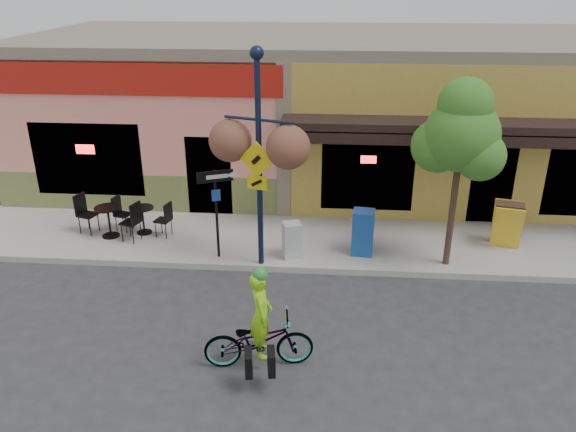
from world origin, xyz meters
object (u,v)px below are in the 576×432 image
(one_way_sign, at_px, (217,215))
(street_tree, at_px, (457,175))
(cyclist_rider, at_px, (261,327))
(building, at_px, (325,106))
(bicycle, at_px, (259,341))
(newspaper_box_blue, at_px, (363,232))
(newspaper_box_grey, at_px, (292,240))
(lamp_post, at_px, (259,163))

(one_way_sign, height_order, street_tree, street_tree)
(one_way_sign, bearing_deg, cyclist_rider, -91.01)
(building, distance_m, bicycle, 10.43)
(newspaper_box_blue, distance_m, newspaper_box_grey, 1.66)
(lamp_post, bearing_deg, cyclist_rider, -65.34)
(newspaper_box_blue, bearing_deg, street_tree, -4.31)
(cyclist_rider, xyz_separation_m, newspaper_box_blue, (1.87, 4.05, -0.08))
(bicycle, bearing_deg, lamp_post, -2.70)
(newspaper_box_grey, xyz_separation_m, street_tree, (3.51, -0.05, 1.69))
(building, distance_m, newspaper_box_blue, 6.46)
(cyclist_rider, xyz_separation_m, lamp_post, (-0.43, 3.39, 1.77))
(building, xyz_separation_m, bicycle, (-0.90, -10.24, -1.76))
(newspaper_box_blue, xyz_separation_m, newspaper_box_grey, (-1.63, -0.30, -0.12))
(lamp_post, bearing_deg, bicycle, -66.18)
(newspaper_box_grey, distance_m, street_tree, 3.90)
(bicycle, xyz_separation_m, newspaper_box_blue, (1.92, 4.05, 0.20))
(cyclist_rider, distance_m, lamp_post, 3.85)
(bicycle, distance_m, lamp_post, 3.98)
(bicycle, bearing_deg, newspaper_box_grey, -13.54)
(lamp_post, relative_size, newspaper_box_blue, 4.41)
(bicycle, xyz_separation_m, one_way_sign, (-1.40, 3.63, 0.72))
(newspaper_box_blue, xyz_separation_m, street_tree, (1.88, -0.35, 1.58))
(one_way_sign, height_order, newspaper_box_blue, one_way_sign)
(newspaper_box_blue, bearing_deg, building, 105.71)
(street_tree, bearing_deg, newspaper_box_grey, 179.11)
(cyclist_rider, xyz_separation_m, street_tree, (3.76, 3.69, 1.50))
(building, xyz_separation_m, cyclist_rider, (-0.85, -10.24, -1.48))
(newspaper_box_grey, bearing_deg, one_way_sign, 165.81)
(newspaper_box_grey, bearing_deg, street_tree, -19.01)
(one_way_sign, height_order, newspaper_box_grey, one_way_sign)
(cyclist_rider, distance_m, newspaper_box_blue, 4.46)
(newspaper_box_blue, bearing_deg, newspaper_box_grey, -163.31)
(newspaper_box_grey, bearing_deg, newspaper_box_blue, -7.75)
(bicycle, relative_size, cyclist_rider, 1.20)
(newspaper_box_blue, height_order, street_tree, street_tree)
(cyclist_rider, bearing_deg, bicycle, 80.93)
(cyclist_rider, relative_size, one_way_sign, 0.73)
(building, relative_size, lamp_post, 3.80)
(bicycle, xyz_separation_m, street_tree, (3.81, 3.69, 1.78))
(building, xyz_separation_m, street_tree, (2.91, -6.54, 0.02))
(lamp_post, xyz_separation_m, one_way_sign, (-1.02, 0.25, -1.33))
(bicycle, xyz_separation_m, lamp_post, (-0.38, 3.39, 2.05))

